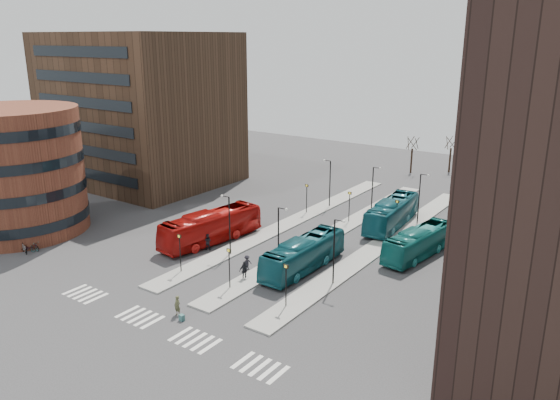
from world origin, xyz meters
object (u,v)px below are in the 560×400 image
Objects in this scene: commuter_b at (244,271)px; bicycle_far at (34,246)px; teal_bus_a at (303,254)px; teal_bus_b at (392,213)px; red_bus at (211,227)px; commuter_c at (247,263)px; suitcase at (182,318)px; teal_bus_c at (419,242)px; commuter_a at (207,242)px; teal_bus_d at (474,193)px; traveller at (177,306)px; bicycle_mid at (24,249)px; bicycle_near at (29,248)px.

bicycle_far is at bearing 130.71° from commuter_b.
teal_bus_a is 16.44m from teal_bus_b.
commuter_c is at bearing -16.63° from red_bus.
teal_bus_c is at bearing 74.40° from suitcase.
teal_bus_b is at bearing 57.29° from red_bus.
teal_bus_b reaches higher than commuter_a.
teal_bus_c reaches higher than teal_bus_d.
teal_bus_b is 20.47m from commuter_c.
traveller is 0.92× the size of commuter_b.
teal_bus_d is at bearing -22.19° from bicycle_mid.
suitcase is at bearing 40.61° from commuter_c.
commuter_a is 1.19× the size of commuter_c.
traveller is at bearing 161.71° from suitcase.
traveller is 8.27m from commuter_b.
commuter_a is 8.55m from commuter_b.
bicycle_near is at bearing 13.91° from bicycle_mid.
teal_bus_a is at bearing -48.99° from bicycle_mid.
teal_bus_d is at bearing 86.45° from suitcase.
red_bus is at bearing -84.30° from commuter_c.
commuter_b is (-10.88, -14.58, -0.57)m from teal_bus_c.
red_bus is 7.07× the size of bicycle_mid.
commuter_b is 1.03× the size of bicycle_mid.
teal_bus_c is 6.33× the size of traveller.
commuter_c is at bearing -143.18° from teal_bus_a.
red_bus is 18.41m from bicycle_far.
teal_bus_d reaches higher than suitcase.
commuter_b is 1.19× the size of bicycle_near.
bicycle_far is (0.00, 0.61, 0.07)m from bicycle_near.
red_bus is 7.04× the size of commuter_a.
teal_bus_a reaches higher than traveller.
commuter_a reaches higher than bicycle_mid.
teal_bus_b is at bearing 81.68° from traveller.
commuter_b is at bearing -121.20° from teal_bus_a.
bicycle_far is at bearing -138.62° from teal_bus_b.
commuter_b is at bearing -107.49° from teal_bus_b.
teal_bus_c is at bearing -83.91° from teal_bus_d.
traveller is 0.93× the size of bicycle_far.
bicycle_mid is at bearing -178.03° from bicycle_far.
teal_bus_b is at bearing -67.80° from bicycle_near.
teal_bus_b is 6.73× the size of bicycle_mid.
bicycle_far reaches higher than suitcase.
suitcase is at bearing -105.59° from teal_bus_c.
suitcase is at bearing -102.57° from teal_bus_b.
teal_bus_a is 11.05m from commuter_a.
bicycle_mid is (-22.28, 0.22, -0.31)m from traveller.
traveller is (8.75, -13.72, -0.89)m from red_bus.
suitcase is 1.14m from traveller.
teal_bus_b is 39.85m from bicycle_near.
teal_bus_b is 7.98× the size of commuter_c.
teal_bus_c is 40.32m from bicycle_mid.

